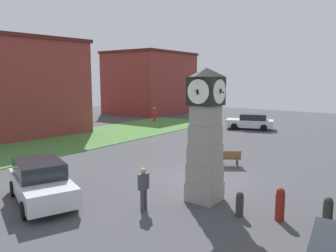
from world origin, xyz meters
The scene contains 11 objects.
ground_plane centered at (0.00, 0.00, 0.00)m, with size 73.08×73.08×0.00m, color #424247.
clock_tower centered at (-2.40, -1.53, 2.62)m, with size 1.52×1.52×5.27m.
bollard_mid_row centered at (-1.76, -5.95, 0.48)m, with size 0.32×0.32×0.94m.
bollard_far_row centered at (-2.47, -4.57, 0.59)m, with size 0.31×0.31×1.17m.
bollard_end_row centered at (-2.96, -3.31, 0.46)m, with size 0.28×0.28×0.90m.
car_far_lot centered at (16.21, 4.42, 0.76)m, with size 3.20×4.71×1.49m.
car_silver_hatch centered at (-6.41, 3.59, 0.81)m, with size 3.19×4.67×1.61m.
bench centered at (2.78, 0.16, 0.52)m, with size 1.36×1.61×0.90m.
pedestrian_near_bench centered at (-4.63, -0.24, 0.92)m, with size 0.42×0.28×1.62m.
pedestrian_crossing_lot centered at (14.92, 15.27, 0.95)m, with size 0.41×0.26×1.67m.
storefront_low_left centered at (22.49, 22.18, 4.22)m, with size 11.47×9.43×8.43m.
Camera 1 is at (-13.35, -7.95, 4.87)m, focal length 35.00 mm.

